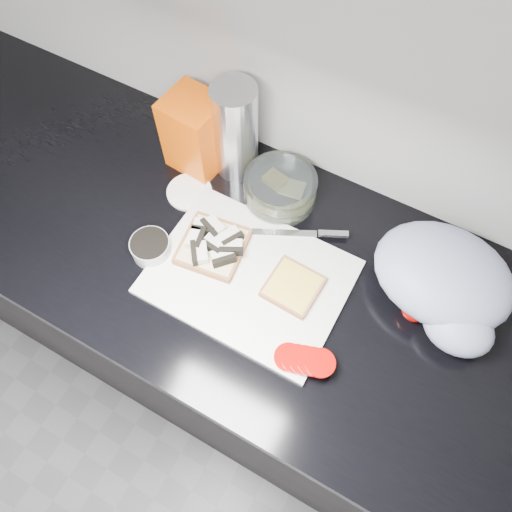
{
  "coord_description": "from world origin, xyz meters",
  "views": [
    {
      "loc": [
        0.24,
        0.77,
        1.85
      ],
      "look_at": [
        0.0,
        1.19,
        0.95
      ],
      "focal_mm": 35.0,
      "sensor_mm": 36.0,
      "label": 1
    }
  ],
  "objects_px": {
    "bread_bag": "(195,133)",
    "glass_bowl": "(280,189)",
    "cutting_board": "(249,277)",
    "steel_canister": "(235,131)"
  },
  "relations": [
    {
      "from": "bread_bag",
      "to": "glass_bowl",
      "type": "bearing_deg",
      "value": 4.23
    },
    {
      "from": "glass_bowl",
      "to": "cutting_board",
      "type": "bearing_deg",
      "value": -79.31
    },
    {
      "from": "glass_bowl",
      "to": "steel_canister",
      "type": "height_order",
      "value": "steel_canister"
    },
    {
      "from": "steel_canister",
      "to": "bread_bag",
      "type": "bearing_deg",
      "value": -161.8
    },
    {
      "from": "cutting_board",
      "to": "glass_bowl",
      "type": "distance_m",
      "value": 0.22
    },
    {
      "from": "cutting_board",
      "to": "bread_bag",
      "type": "distance_m",
      "value": 0.35
    },
    {
      "from": "glass_bowl",
      "to": "bread_bag",
      "type": "distance_m",
      "value": 0.23
    },
    {
      "from": "glass_bowl",
      "to": "steel_canister",
      "type": "xyz_separation_m",
      "value": [
        -0.13,
        0.03,
        0.09
      ]
    },
    {
      "from": "bread_bag",
      "to": "steel_canister",
      "type": "distance_m",
      "value": 0.1
    },
    {
      "from": "cutting_board",
      "to": "bread_bag",
      "type": "relative_size",
      "value": 2.13
    }
  ]
}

